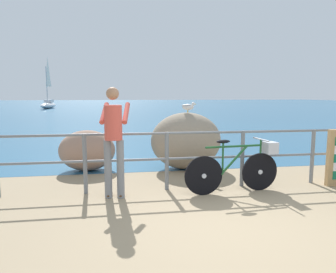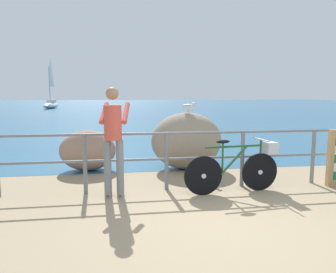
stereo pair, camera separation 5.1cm
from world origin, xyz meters
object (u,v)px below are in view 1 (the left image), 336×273
at_px(bicycle, 241,165).
at_px(person_at_railing, 114,137).
at_px(breakwater_boulder_main, 186,141).
at_px(breakwater_boulder_left, 87,150).
at_px(seagull, 188,106).
at_px(sailboat, 48,102).

distance_m(bicycle, person_at_railing, 2.19).
bearing_deg(breakwater_boulder_main, person_at_railing, -131.41).
bearing_deg(breakwater_boulder_main, breakwater_boulder_left, 175.50).
relative_size(breakwater_boulder_main, seagull, 4.78).
distance_m(person_at_railing, breakwater_boulder_left, 2.12).
distance_m(breakwater_boulder_left, seagull, 2.42).
distance_m(person_at_railing, sailboat, 35.48).
xyz_separation_m(breakwater_boulder_main, seagull, (0.03, -0.05, 0.77)).
bearing_deg(bicycle, breakwater_boulder_main, 101.07).
height_order(bicycle, seagull, seagull).
bearing_deg(bicycle, sailboat, 100.82).
relative_size(seagull, sailboat, 0.05).
bearing_deg(seagull, breakwater_boulder_left, -158.36).
xyz_separation_m(person_at_railing, breakwater_boulder_left, (-0.61, 1.95, -0.55)).
bearing_deg(sailboat, breakwater_boulder_left, 17.20).
relative_size(person_at_railing, breakwater_boulder_main, 1.13).
bearing_deg(breakwater_boulder_main, sailboat, 106.50).
bearing_deg(breakwater_boulder_main, bicycle, -73.25).
bearing_deg(person_at_railing, seagull, -34.59).
xyz_separation_m(seagull, sailboat, (-9.73, 32.81, -0.70)).
distance_m(breakwater_boulder_main, sailboat, 34.16).
bearing_deg(person_at_railing, breakwater_boulder_main, -33.20).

